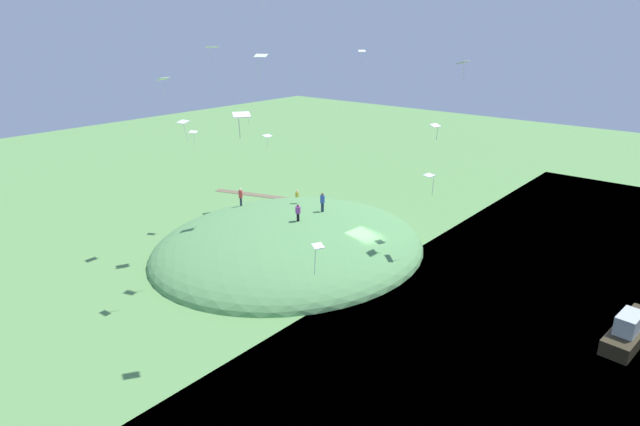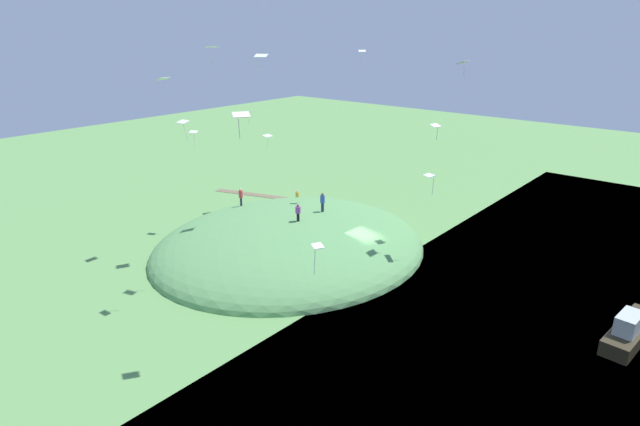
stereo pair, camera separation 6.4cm
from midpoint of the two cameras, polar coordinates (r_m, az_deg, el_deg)
name	(u,v)px [view 1 (the left image)]	position (r m, az deg, el deg)	size (l,w,h in m)	color
ground_plane	(364,259)	(46.89, 4.67, -4.86)	(160.00, 160.00, 0.00)	#5E924E
grass_hill	(290,248)	(49.00, -3.24, -3.72)	(23.37, 25.86, 5.59)	#5A9555
dirt_path	(255,195)	(64.45, -6.94, 1.94)	(10.58, 1.05, 0.04)	brown
boat_on_lake	(630,330)	(40.35, 30.14, -10.74)	(2.33, 6.81, 2.71)	#2F2818
person_walking_path	(298,211)	(47.15, -2.40, 0.24)	(0.65, 0.65, 1.57)	black
person_with_child	(241,195)	(53.85, -8.50, 1.94)	(0.56, 0.56, 1.84)	#292F45
person_near_shore	(297,195)	(60.66, -2.49, 1.91)	(0.45, 0.45, 1.59)	#272E51
person_watching_kites	(322,200)	(49.78, 0.22, 1.41)	(0.57, 0.57, 1.85)	#202A48
kite_0	(163,79)	(47.26, -16.41, 13.51)	(0.72, 1.04, 1.44)	white
kite_1	(241,116)	(29.61, -8.45, 10.23)	(1.05, 1.13, 1.44)	white
kite_2	(267,136)	(59.37, -5.66, 8.15)	(0.71, 1.03, 1.45)	white
kite_4	(318,248)	(31.12, -0.31, -3.71)	(1.06, 0.99, 1.74)	white
kite_5	(212,48)	(45.23, -11.50, 16.90)	(1.12, 1.26, 1.44)	white
kite_6	(362,53)	(53.11, 4.42, 16.68)	(0.82, 0.79, 1.78)	white
kite_7	(261,57)	(47.89, -6.38, 16.22)	(1.33, 1.17, 2.16)	silver
kite_8	(463,63)	(43.91, 14.93, 15.20)	(0.71, 1.05, 1.46)	silver
kite_9	(430,176)	(43.12, 11.55, 3.84)	(1.07, 0.93, 1.74)	white
kite_10	(436,126)	(45.24, 12.17, 9.04)	(0.75, 0.97, 1.39)	white
kite_11	(183,123)	(37.45, -14.41, 9.28)	(0.84, 0.59, 1.43)	white
kite_12	(250,113)	(57.50, -7.52, 10.55)	(0.90, 1.05, 1.36)	white
kite_13	(193,133)	(52.50, -13.38, 8.29)	(0.94, 0.84, 1.68)	white
mooring_post	(384,259)	(45.84, 6.81, -4.89)	(0.14, 0.14, 0.93)	brown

